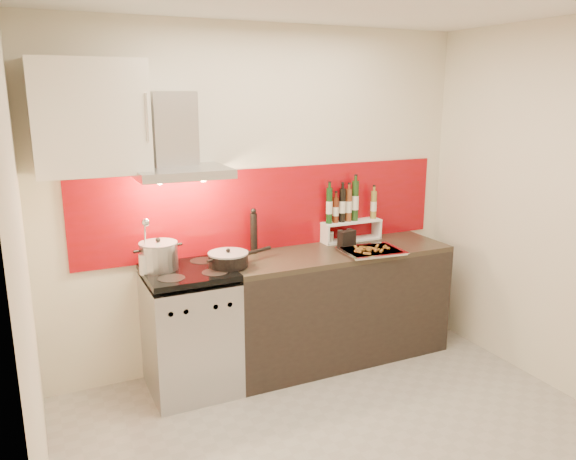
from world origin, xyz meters
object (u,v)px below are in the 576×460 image
saute_pan (229,259)px  pepper_mill (254,232)px  range_stove (191,332)px  counter (336,304)px  stock_pot (159,256)px  baking_tray (371,251)px

saute_pan → pepper_mill: 0.40m
range_stove → pepper_mill: pepper_mill is taller
counter → pepper_mill: bearing=161.9°
counter → stock_pot: (-1.38, 0.08, 0.56)m
counter → pepper_mill: size_ratio=5.09×
range_stove → pepper_mill: 0.88m
range_stove → baking_tray: 1.49m
pepper_mill → baking_tray: (0.82, -0.37, -0.16)m
counter → baking_tray: size_ratio=3.64×
pepper_mill → saute_pan: bearing=-138.6°
range_stove → saute_pan: size_ratio=1.72×
range_stove → counter: (1.20, 0.00, 0.01)m
range_stove → stock_pot: (-0.18, 0.09, 0.57)m
range_stove → stock_pot: size_ratio=3.44×
counter → stock_pot: stock_pot is taller
saute_pan → stock_pot: bearing=163.9°
stock_pot → counter: bearing=-3.4°
stock_pot → saute_pan: stock_pot is taller
range_stove → saute_pan: 0.60m
range_stove → baking_tray: size_ratio=1.84×
saute_pan → baking_tray: 1.12m
pepper_mill → baking_tray: size_ratio=0.72×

